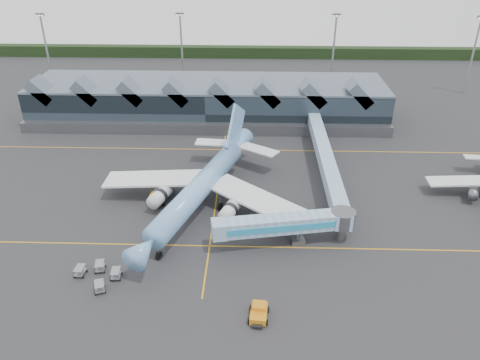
{
  "coord_description": "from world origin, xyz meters",
  "views": [
    {
      "loc": [
        6.76,
        -68.07,
        45.58
      ],
      "look_at": [
        4.47,
        4.89,
        5.0
      ],
      "focal_mm": 35.0,
      "sensor_mm": 36.0,
      "label": 1
    }
  ],
  "objects_px": {
    "pushback_tug": "(259,313)",
    "fuel_truck": "(162,190)",
    "main_airliner": "(203,185)",
    "jet_bridge": "(293,224)"
  },
  "relations": [
    {
      "from": "pushback_tug",
      "to": "fuel_truck",
      "type": "bearing_deg",
      "value": 126.3
    },
    {
      "from": "jet_bridge",
      "to": "pushback_tug",
      "type": "xyz_separation_m",
      "value": [
        -5.37,
        -16.25,
        -2.97
      ]
    },
    {
      "from": "main_airliner",
      "to": "fuel_truck",
      "type": "xyz_separation_m",
      "value": [
        -8.0,
        2.49,
        -2.62
      ]
    },
    {
      "from": "main_airliner",
      "to": "pushback_tug",
      "type": "distance_m",
      "value": 29.41
    },
    {
      "from": "fuel_truck",
      "to": "jet_bridge",
      "type": "bearing_deg",
      "value": -23.36
    },
    {
      "from": "main_airliner",
      "to": "jet_bridge",
      "type": "xyz_separation_m",
      "value": [
        15.37,
        -11.19,
        -0.48
      ]
    },
    {
      "from": "main_airliner",
      "to": "pushback_tug",
      "type": "relative_size",
      "value": 10.51
    },
    {
      "from": "fuel_truck",
      "to": "pushback_tug",
      "type": "height_order",
      "value": "fuel_truck"
    },
    {
      "from": "jet_bridge",
      "to": "main_airliner",
      "type": "bearing_deg",
      "value": 133.52
    },
    {
      "from": "main_airliner",
      "to": "jet_bridge",
      "type": "bearing_deg",
      "value": -17.14
    }
  ]
}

